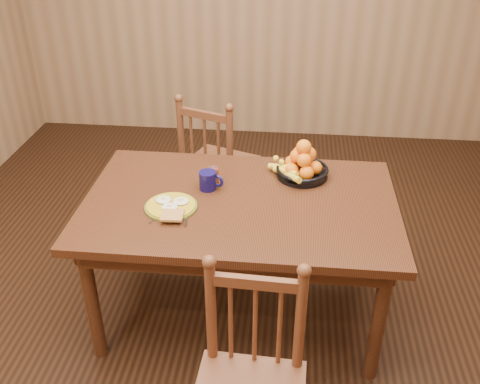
# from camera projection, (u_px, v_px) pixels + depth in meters

# --- Properties ---
(room) EXTENTS (4.52, 5.02, 2.72)m
(room) POSITION_uv_depth(u_px,v_px,m) (240.00, 88.00, 2.42)
(room) COLOR black
(room) RESTS_ON ground
(dining_table) EXTENTS (1.60, 1.00, 0.75)m
(dining_table) POSITION_uv_depth(u_px,v_px,m) (240.00, 214.00, 2.78)
(dining_table) COLOR black
(dining_table) RESTS_ON ground
(chair_far) EXTENTS (0.56, 0.55, 0.97)m
(chair_far) POSITION_uv_depth(u_px,v_px,m) (217.00, 164.00, 3.67)
(chair_far) COLOR #4C2B17
(chair_far) RESTS_ON ground
(breakfast_plate) EXTENTS (0.26, 0.29, 0.04)m
(breakfast_plate) POSITION_uv_depth(u_px,v_px,m) (171.00, 206.00, 2.66)
(breakfast_plate) COLOR #59601E
(breakfast_plate) RESTS_ON dining_table
(fork) EXTENTS (0.04, 0.18, 0.00)m
(fork) POSITION_uv_depth(u_px,v_px,m) (188.00, 215.00, 2.61)
(fork) COLOR silver
(fork) RESTS_ON dining_table
(spoon) EXTENTS (0.06, 0.15, 0.01)m
(spoon) POSITION_uv_depth(u_px,v_px,m) (157.00, 212.00, 2.63)
(spoon) COLOR silver
(spoon) RESTS_ON dining_table
(coffee_mug) EXTENTS (0.13, 0.09, 0.10)m
(coffee_mug) POSITION_uv_depth(u_px,v_px,m) (209.00, 180.00, 2.81)
(coffee_mug) COLOR #0D0A3A
(coffee_mug) RESTS_ON dining_table
(juice_glass) EXTENTS (0.06, 0.06, 0.09)m
(juice_glass) POSITION_uv_depth(u_px,v_px,m) (213.00, 176.00, 2.87)
(juice_glass) COLOR silver
(juice_glass) RESTS_ON dining_table
(fruit_bowl) EXTENTS (0.32, 0.32, 0.22)m
(fruit_bowl) POSITION_uv_depth(u_px,v_px,m) (301.00, 166.00, 2.92)
(fruit_bowl) COLOR black
(fruit_bowl) RESTS_ON dining_table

